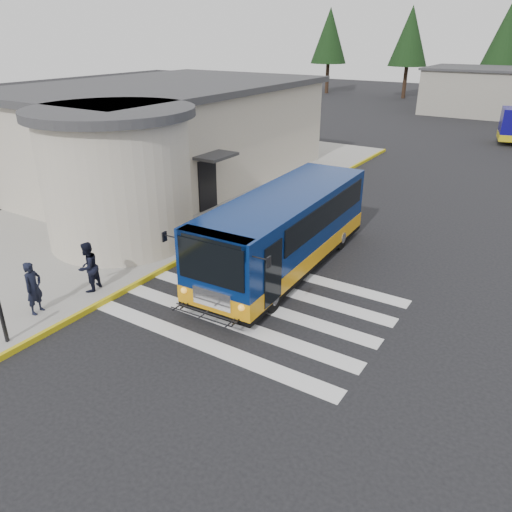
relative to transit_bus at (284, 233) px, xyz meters
The scene contains 9 objects.
ground 2.39m from the transit_bus, 64.89° to the right, with size 140.00×140.00×0.00m, color black.
sidewalk 8.49m from the transit_bus, 165.23° to the left, with size 10.00×34.00×0.15m, color gray.
curb_strip 4.00m from the transit_bus, 146.02° to the left, with size 0.12×34.00×0.16m, color gold.
station_building 11.26m from the transit_bus, 153.14° to the left, with size 12.70×18.70×4.80m.
crosswalk 2.95m from the transit_bus, 82.07° to the right, with size 8.00×5.35×0.01m.
transit_bus is the anchor object (origin of this frame).
pedestrian_a 7.71m from the transit_bus, 122.71° to the right, with size 0.55×0.36×1.52m, color black.
pedestrian_b 6.22m from the transit_bus, 129.45° to the right, with size 0.75×0.58×1.54m, color black.
bollard 8.59m from the transit_bus, 114.60° to the right, with size 0.10×0.10×1.25m, color black.
Camera 1 is at (6.56, -11.48, 7.29)m, focal length 35.00 mm.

